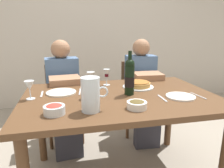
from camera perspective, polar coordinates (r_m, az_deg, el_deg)
The scene contains 21 objects.
back_wall at distance 3.60m, azimuth -6.43°, elevation 16.77°, with size 8.00×0.10×2.80m, color beige.
dining_table at distance 1.68m, azimuth 2.16°, elevation -6.01°, with size 1.50×1.00×0.76m.
wine_bottle at distance 1.64m, azimuth 4.77°, elevation 2.01°, with size 0.08×0.08×0.34m.
water_pitcher at distance 1.31m, azimuth -5.85°, elevation -3.40°, with size 0.17×0.12×0.22m.
baked_tart at distance 1.87m, azimuth 7.16°, elevation -0.10°, with size 0.27×0.27×0.06m.
salad_bowl at distance 1.32m, azimuth -15.50°, elevation -6.62°, with size 0.13×0.13×0.07m.
olive_bowl at distance 1.37m, azimuth 6.80°, elevation -5.55°, with size 0.13×0.13×0.06m.
wine_glass_left_diner at distance 1.85m, azimuth -5.81°, elevation 2.11°, with size 0.07×0.07×0.14m.
wine_glass_right_diner at distance 1.56m, azimuth -5.89°, elevation 0.17°, with size 0.07×0.07×0.16m.
wine_glass_centre at distance 1.91m, azimuth -1.50°, elevation 2.75°, with size 0.06×0.06×0.15m.
wine_glass_spare at distance 1.64m, azimuth -21.64°, elevation -0.56°, with size 0.07×0.07×0.14m.
dinner_plate_left_setting at distance 1.67m, azimuth 18.23°, elevation -3.26°, with size 0.22×0.22×0.01m, color white.
dinner_plate_right_setting at distance 1.74m, azimuth -13.72°, elevation -2.25°, with size 0.24×0.24×0.01m, color silver.
fork_left_setting at distance 1.60m, azimuth 13.60°, elevation -3.82°, with size 0.16×0.01×0.01m, color silver.
knife_left_setting at distance 1.75m, azimuth 22.45°, elevation -2.95°, with size 0.18×0.01×0.01m, color silver.
knife_right_setting at distance 1.74m, azimuth -8.78°, elevation -2.08°, with size 0.18×0.01×0.01m, color silver.
spoon_right_setting at distance 1.75m, azimuth -18.62°, elevation -2.61°, with size 0.16×0.01×0.01m, color silver.
chair_left at distance 2.51m, azimuth -13.26°, elevation -3.49°, with size 0.44×0.44×0.87m.
diner_left at distance 2.25m, azimuth -12.97°, elevation -2.39°, with size 0.37×0.53×1.16m.
chair_right at distance 2.66m, azimuth 6.78°, elevation -2.12°, with size 0.43×0.43×0.87m.
diner_right at distance 2.41m, azimuth 8.38°, elevation -0.98°, with size 0.36×0.52×1.16m.
Camera 1 is at (-0.40, -1.52, 1.26)m, focal length 33.43 mm.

